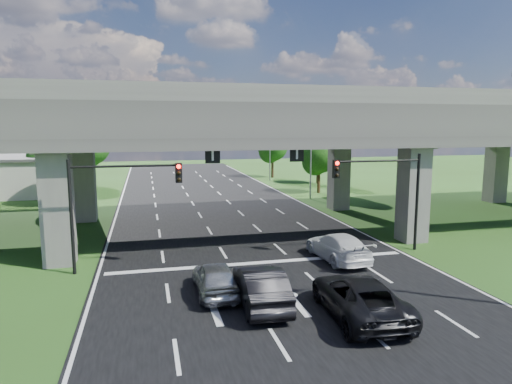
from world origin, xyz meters
name	(u,v)px	position (x,y,z in m)	size (l,w,h in m)	color
ground	(280,284)	(0.00, 0.00, 0.00)	(160.00, 160.00, 0.00)	#274716
road	(239,236)	(0.00, 10.00, 0.01)	(18.00, 120.00, 0.03)	black
overpass	(233,122)	(0.00, 12.00, 7.92)	(80.00, 15.00, 10.00)	#312F2D
signal_right	(386,184)	(7.82, 3.94, 4.19)	(5.76, 0.54, 6.00)	black
signal_left	(114,194)	(-7.82, 3.94, 4.19)	(5.76, 0.54, 6.00)	black
streetlight_far	(307,143)	(10.10, 24.00, 5.85)	(3.38, 0.25, 10.00)	gray
streetlight_beyond	(267,139)	(10.10, 40.00, 5.85)	(3.38, 0.25, 10.00)	gray
tree_left_near	(62,156)	(-13.95, 26.00, 4.82)	(4.50, 4.50, 7.80)	black
tree_left_mid	(46,157)	(-16.95, 34.00, 4.17)	(3.91, 3.90, 6.76)	black
tree_left_far	(91,145)	(-12.95, 42.00, 5.14)	(4.80, 4.80, 8.32)	black
tree_right_near	(320,154)	(13.05, 28.00, 4.50)	(4.20, 4.20, 7.28)	black
tree_right_mid	(318,152)	(16.05, 36.00, 4.17)	(3.91, 3.90, 6.76)	black
tree_right_far	(273,145)	(12.05, 44.00, 4.82)	(4.50, 4.50, 7.80)	black
car_silver	(215,278)	(-3.27, -0.65, 0.79)	(1.78, 4.43, 1.51)	#929599
car_dark	(261,286)	(-1.58, -2.42, 0.87)	(1.78, 5.10, 1.68)	black
car_white	(338,247)	(4.38, 3.00, 0.80)	(2.15, 5.30, 1.54)	silver
car_trailing	(359,297)	(2.03, -4.45, 0.84)	(2.68, 5.81, 1.62)	black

